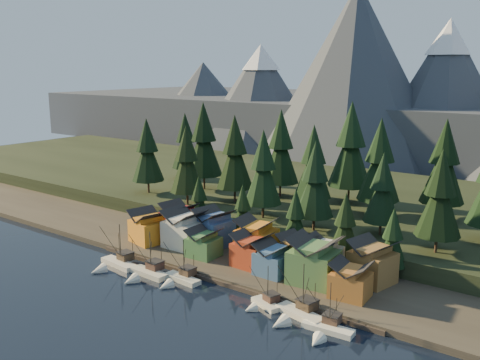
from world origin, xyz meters
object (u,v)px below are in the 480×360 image
Objects in this scene: house_back_1 at (214,226)px; boat_1 at (145,268)px; boat_2 at (179,274)px; house_back_0 at (179,219)px; house_front_0 at (148,225)px; house_front_1 at (185,227)px; boat_5 at (296,308)px; boat_6 at (326,324)px; boat_4 at (263,298)px; boat_0 at (114,259)px.

boat_1 is at bearing -84.04° from house_back_1.
house_back_0 is at bearing 137.05° from boat_2.
boat_2 is 27.77m from house_front_0.
house_front_1 reaches higher than house_front_0.
house_front_1 is 7.92m from house_back_1.
house_front_0 is at bearing -143.06° from house_back_1.
house_front_1 is (-4.47, 18.99, 4.62)m from boat_1.
house_front_0 is at bearing 155.02° from boat_2.
boat_5 is 1.11× the size of boat_6.
boat_1 is at bearing -153.33° from boat_4.
boat_0 reaches higher than boat_4.
house_front_0 reaches higher than boat_2.
house_back_1 is at bearing 163.47° from boat_5.
house_back_0 is (-12.30, 25.10, 4.30)m from boat_1.
boat_1 is 1.08× the size of boat_2.
boat_2 is 1.10× the size of house_front_1.
boat_0 is at bearing 176.63° from boat_6.
house_front_1 reaches higher than boat_1.
house_front_1 is at bearing 132.75° from boat_2.
boat_4 is 48.91m from house_front_0.
boat_5 is 1.22× the size of house_back_1.
boat_2 is at bearing 18.10° from boat_1.
house_back_1 reaches higher than boat_5.
boat_5 is 1.29× the size of house_back_0.
house_front_0 is (-47.10, 12.46, 4.25)m from boat_4.
boat_1 is 1.26× the size of house_back_0.
boat_6 is 64.91m from house_front_0.
house_front_0 is (-63.07, 14.72, 4.30)m from boat_6.
boat_4 is at bearing 8.64° from boat_1.
boat_0 is at bearing -163.99° from boat_5.
boat_0 is 20.77m from house_front_1.
house_front_1 is (-13.18, 16.57, 4.79)m from boat_2.
boat_4 is at bearing 10.92° from boat_0.
house_front_1 is (10.77, 3.16, 0.64)m from house_front_0.
boat_2 is at bearing 173.45° from boat_6.
house_front_0 is 9.74m from house_back_0.
boat_5 is (8.34, -0.34, 0.30)m from boat_4.
house_back_1 is (13.29, -0.39, 0.21)m from house_back_0.
house_front_1 is 1.06× the size of house_back_0.
house_back_0 reaches higher than boat_6.
boat_4 is 8.35m from boat_5.
house_back_1 is at bearing 90.31° from boat_1.
boat_2 reaches higher than boat_4.
boat_6 is at bearing -18.48° from house_back_1.
house_front_0 is at bearing -101.96° from house_back_0.
house_front_1 is at bearing 105.87° from boat_1.
boat_1 is at bearing -58.20° from house_back_0.
boat_6 reaches higher than boat_4.
boat_2 is 1.06× the size of house_front_0.
boat_2 is at bearing -62.65° from house_back_1.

